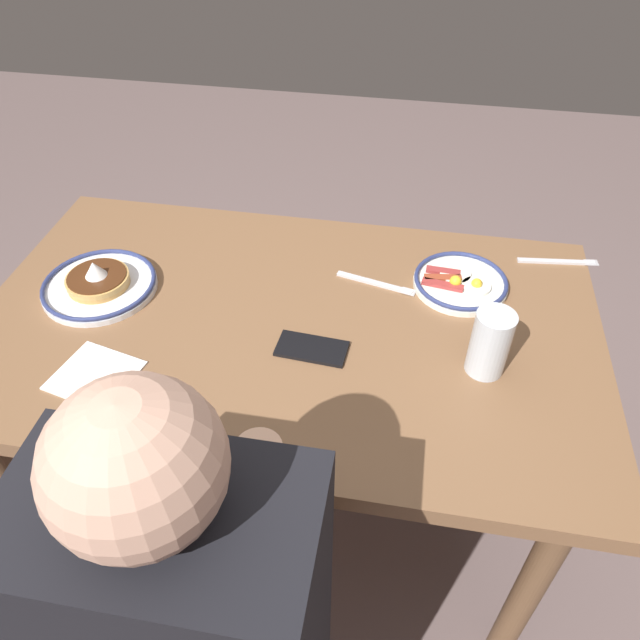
# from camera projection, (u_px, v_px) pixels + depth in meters

# --- Properties ---
(ground_plane) EXTENTS (6.00, 6.00, 0.00)m
(ground_plane) POSITION_uv_depth(u_px,v_px,m) (295.00, 502.00, 1.80)
(ground_plane) COLOR #6B5856
(dining_table) EXTENTS (1.34, 0.80, 0.74)m
(dining_table) POSITION_uv_depth(u_px,v_px,m) (287.00, 350.00, 1.36)
(dining_table) COLOR brown
(dining_table) RESTS_ON ground_plane
(plate_near_main) EXTENTS (0.26, 0.26, 0.08)m
(plate_near_main) POSITION_uv_depth(u_px,v_px,m) (99.00, 284.00, 1.36)
(plate_near_main) COLOR white
(plate_near_main) RESTS_ON dining_table
(plate_center_pancakes) EXTENTS (0.21, 0.21, 0.04)m
(plate_center_pancakes) POSITION_uv_depth(u_px,v_px,m) (460.00, 282.00, 1.37)
(plate_center_pancakes) COLOR white
(plate_center_pancakes) RESTS_ON dining_table
(drinking_glass) EXTENTS (0.08, 0.08, 0.14)m
(drinking_glass) POSITION_uv_depth(u_px,v_px,m) (489.00, 346.00, 1.15)
(drinking_glass) COLOR silver
(drinking_glass) RESTS_ON dining_table
(cell_phone) EXTENTS (0.15, 0.08, 0.01)m
(cell_phone) POSITION_uv_depth(u_px,v_px,m) (312.00, 349.00, 1.23)
(cell_phone) COLOR black
(cell_phone) RESTS_ON dining_table
(paper_napkin) EXTENTS (0.18, 0.17, 0.00)m
(paper_napkin) POSITION_uv_depth(u_px,v_px,m) (95.00, 375.00, 1.18)
(paper_napkin) COLOR white
(paper_napkin) RESTS_ON dining_table
(fork_near) EXTENTS (0.19, 0.04, 0.01)m
(fork_near) POSITION_uv_depth(u_px,v_px,m) (558.00, 262.00, 1.45)
(fork_near) COLOR silver
(fork_near) RESTS_ON dining_table
(fork_far) EXTENTS (0.19, 0.06, 0.01)m
(fork_far) POSITION_uv_depth(u_px,v_px,m) (376.00, 283.00, 1.39)
(fork_far) COLOR silver
(fork_far) RESTS_ON dining_table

